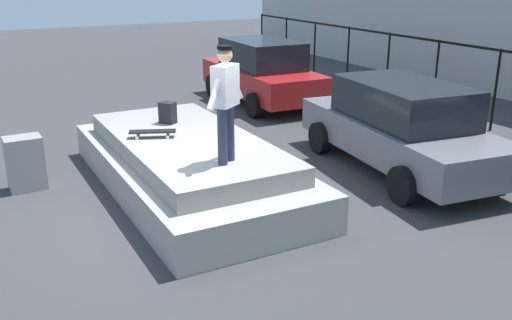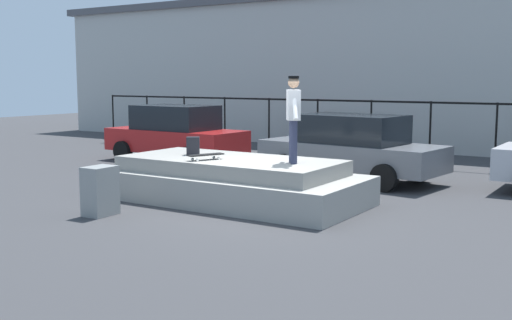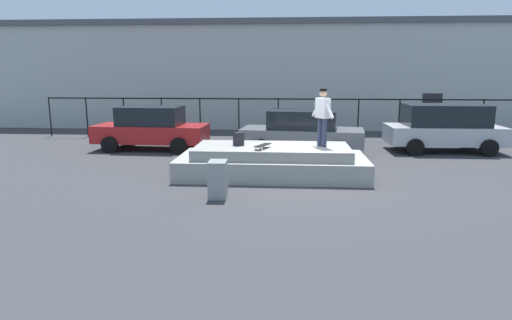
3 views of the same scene
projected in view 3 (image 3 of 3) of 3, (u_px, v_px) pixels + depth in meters
ground_plane at (303, 179)px, 12.83m from camera, size 60.00×60.00×0.00m
concrete_ledge at (272, 162)px, 13.23m from camera, size 5.61×2.58×0.90m
skateboarder at (323, 113)px, 12.86m from camera, size 0.63×0.83×1.70m
skateboard at (263, 145)px, 12.62m from camera, size 0.48×0.79×0.12m
backpack at (239, 139)px, 13.19m from camera, size 0.34×0.33×0.39m
car_red_sedan_near at (151, 128)px, 17.61m from camera, size 4.49×2.15×1.74m
car_grey_sedan_mid at (302, 131)px, 16.82m from camera, size 4.80×2.45×1.66m
car_silver_hatchback_far at (444, 127)px, 17.16m from camera, size 4.34×2.21×1.85m
utility_box at (218, 179)px, 10.89m from camera, size 0.45×0.61×0.92m
fence_row at (298, 111)px, 20.35m from camera, size 24.06×0.06×1.90m
warehouse_building at (296, 75)px, 26.12m from camera, size 35.72×6.70×5.83m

